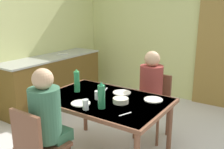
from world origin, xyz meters
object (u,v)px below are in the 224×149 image
(kitchen_counter, at_px, (53,80))
(chair_far_diner, at_px, (154,102))
(person_near_diner, at_px, (46,113))
(person_far_diner, at_px, (151,84))
(dining_table, at_px, (105,104))
(water_bottle_green_near, at_px, (77,81))
(water_bottle_green_far, at_px, (101,96))
(chair_near_diner, at_px, (37,146))
(serving_bowl_center, at_px, (121,100))

(kitchen_counter, relative_size, chair_far_diner, 2.35)
(person_near_diner, relative_size, person_far_diner, 1.00)
(chair_far_diner, height_order, person_near_diner, person_near_diner)
(dining_table, height_order, water_bottle_green_near, water_bottle_green_near)
(person_near_diner, bearing_deg, water_bottle_green_near, 108.18)
(person_near_diner, height_order, water_bottle_green_near, person_near_diner)
(kitchen_counter, height_order, water_bottle_green_far, water_bottle_green_far)
(kitchen_counter, distance_m, chair_near_diner, 2.37)
(chair_near_diner, relative_size, person_far_diner, 1.13)
(dining_table, bearing_deg, chair_near_diner, -103.10)
(chair_near_diner, bearing_deg, person_near_diner, 90.00)
(chair_near_diner, height_order, water_bottle_green_far, water_bottle_green_far)
(chair_far_diner, relative_size, serving_bowl_center, 5.12)
(kitchen_counter, xyz_separation_m, water_bottle_green_near, (1.40, -0.89, 0.44))
(dining_table, xyz_separation_m, person_near_diner, (-0.19, -0.69, 0.10))
(person_far_diner, bearing_deg, dining_table, 70.52)
(person_near_diner, height_order, water_bottle_green_far, person_near_diner)
(person_near_diner, bearing_deg, chair_near_diner, -90.00)
(person_near_diner, distance_m, person_far_diner, 1.45)
(water_bottle_green_far, height_order, serving_bowl_center, water_bottle_green_far)
(person_far_diner, distance_m, serving_bowl_center, 0.70)
(chair_far_diner, bearing_deg, kitchen_counter, -1.86)
(kitchen_counter, bearing_deg, person_near_diner, -44.25)
(chair_far_diner, bearing_deg, person_far_diner, 90.00)
(kitchen_counter, bearing_deg, water_bottle_green_far, -30.26)
(kitchen_counter, height_order, dining_table, kitchen_counter)
(chair_near_diner, xyz_separation_m, person_far_diner, (0.44, 1.52, 0.28))
(water_bottle_green_near, bearing_deg, chair_near_diner, -74.64)
(kitchen_counter, height_order, serving_bowl_center, kitchen_counter)
(chair_far_diner, bearing_deg, serving_bowl_center, 88.47)
(water_bottle_green_near, bearing_deg, chair_far_diner, 50.86)
(chair_far_diner, bearing_deg, chair_near_diner, 75.21)
(chair_near_diner, bearing_deg, person_far_diner, 73.95)
(chair_near_diner, bearing_deg, water_bottle_green_far, 60.51)
(water_bottle_green_near, bearing_deg, serving_bowl_center, -1.84)
(serving_bowl_center, bearing_deg, kitchen_counter, 156.06)
(dining_table, height_order, person_near_diner, person_near_diner)
(kitchen_counter, height_order, chair_far_diner, kitchen_counter)
(chair_far_diner, height_order, water_bottle_green_near, water_bottle_green_near)
(kitchen_counter, distance_m, person_near_diner, 2.29)
(water_bottle_green_near, relative_size, serving_bowl_center, 1.70)
(chair_far_diner, bearing_deg, person_near_diner, 73.95)
(chair_near_diner, height_order, person_near_diner, person_near_diner)
(water_bottle_green_far, relative_size, serving_bowl_center, 1.65)
(water_bottle_green_near, height_order, water_bottle_green_far, water_bottle_green_near)
(chair_far_diner, xyz_separation_m, person_far_diner, (0.00, -0.14, 0.28))
(person_near_diner, bearing_deg, dining_table, 74.43)
(person_far_diner, distance_m, water_bottle_green_near, 0.96)
(chair_near_diner, relative_size, person_near_diner, 1.13)
(water_bottle_green_far, bearing_deg, chair_near_diner, -119.49)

